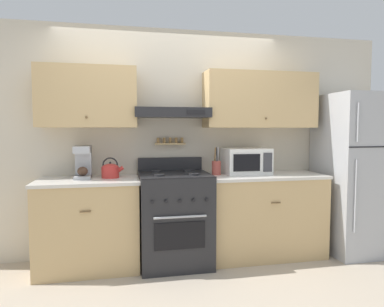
% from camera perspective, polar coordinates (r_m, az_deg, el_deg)
% --- Properties ---
extents(ground_plane, '(16.00, 16.00, 0.00)m').
position_cam_1_polar(ground_plane, '(3.59, -2.17, -19.35)').
color(ground_plane, '#B2A38E').
extents(wall_back, '(5.20, 0.46, 2.55)m').
position_cam_1_polar(wall_back, '(3.90, -2.84, 4.08)').
color(wall_back, beige).
rests_on(wall_back, ground_plane).
extents(counter_left, '(1.02, 0.64, 0.92)m').
position_cam_1_polar(counter_left, '(3.72, -16.79, -11.15)').
color(counter_left, tan).
rests_on(counter_left, ground_plane).
extents(counter_right, '(1.31, 0.64, 0.92)m').
position_cam_1_polar(counter_right, '(4.01, 11.80, -9.92)').
color(counter_right, tan).
rests_on(counter_right, ground_plane).
extents(stove_range, '(0.73, 0.72, 1.11)m').
position_cam_1_polar(stove_range, '(3.69, -2.93, -10.67)').
color(stove_range, '#232326').
rests_on(stove_range, ground_plane).
extents(refrigerator, '(0.72, 0.78, 1.82)m').
position_cam_1_polar(refrigerator, '(4.41, 25.45, -3.01)').
color(refrigerator, '#ADAFB5').
rests_on(refrigerator, ground_plane).
extents(tea_kettle, '(0.23, 0.18, 0.21)m').
position_cam_1_polar(tea_kettle, '(3.67, -13.43, -2.71)').
color(tea_kettle, red).
rests_on(tea_kettle, counter_left).
extents(coffee_maker, '(0.16, 0.26, 0.33)m').
position_cam_1_polar(coffee_maker, '(3.72, -17.71, -1.27)').
color(coffee_maker, '#ADAFB5').
rests_on(coffee_maker, counter_left).
extents(microwave, '(0.50, 0.38, 0.29)m').
position_cam_1_polar(microwave, '(3.93, 8.98, -1.25)').
color(microwave, white).
rests_on(microwave, counter_right).
extents(utensil_crock, '(0.10, 0.10, 0.31)m').
position_cam_1_polar(utensil_crock, '(3.81, 4.09, -2.28)').
color(utensil_crock, '#B24C42').
rests_on(utensil_crock, counter_right).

